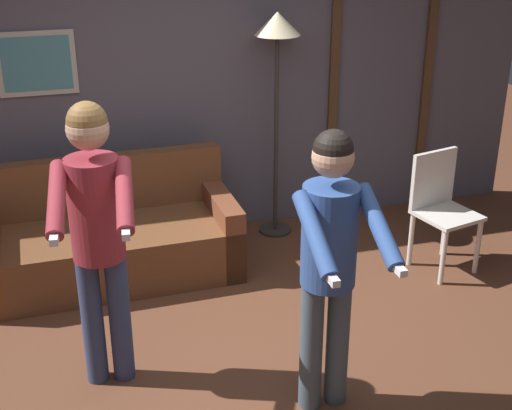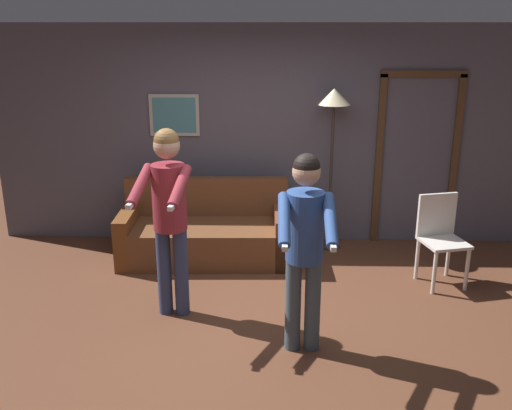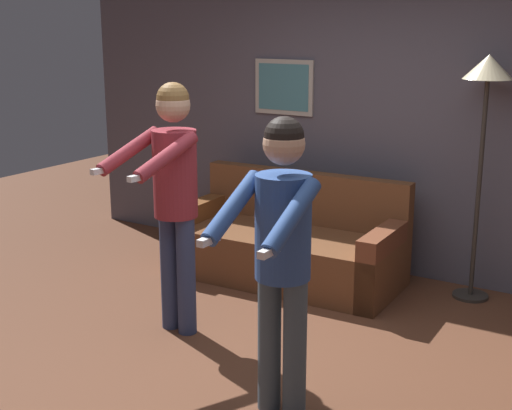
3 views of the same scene
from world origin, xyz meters
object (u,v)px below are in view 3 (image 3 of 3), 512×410
object	(u,v)px
couch	(289,247)
person_standing_left	(173,184)
person_standing_right	(281,242)
torchiere_lamp	(486,93)

from	to	relation	value
couch	person_standing_left	bearing A→B (deg)	-96.27
person_standing_left	person_standing_right	xyz separation A→B (m)	(1.17, -0.57, -0.06)
torchiere_lamp	person_standing_right	world-z (taller)	torchiere_lamp
couch	person_standing_right	world-z (taller)	person_standing_right
torchiere_lamp	person_standing_left	world-z (taller)	torchiere_lamp
torchiere_lamp	person_standing_left	size ratio (longest dim) A/B	1.09
torchiere_lamp	person_standing_left	bearing A→B (deg)	-132.74
couch	person_standing_left	xyz separation A→B (m)	(-0.15, -1.35, 0.79)
person_standing_right	couch	bearing A→B (deg)	117.92
person_standing_left	person_standing_right	world-z (taller)	person_standing_left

